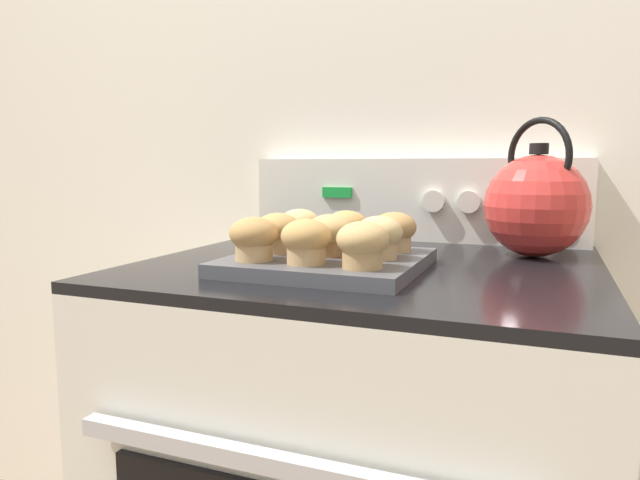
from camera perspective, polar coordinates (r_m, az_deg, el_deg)
wall_back at (r=1.37m, az=9.84°, el=12.50°), size 8.00×0.05×2.40m
control_panel at (r=1.31m, az=9.30°, el=4.01°), size 0.75×0.07×0.18m
muffin_pan at (r=0.94m, az=0.82°, el=-2.23°), size 0.30×0.30×0.02m
muffin_r0_c0 at (r=0.89m, az=-6.64°, el=0.20°), size 0.08×0.08×0.07m
muffin_r0_c1 at (r=0.85m, az=-1.40°, el=-0.07°), size 0.08×0.08×0.07m
muffin_r0_c2 at (r=0.82m, az=4.27°, el=-0.40°), size 0.08×0.08×0.07m
muffin_r1_c0 at (r=0.96m, az=-4.23°, el=0.79°), size 0.08×0.08×0.07m
muffin_r1_c1 at (r=0.93m, az=0.96°, el=0.58°), size 0.08×0.08×0.07m
muffin_r1_c2 at (r=0.91m, az=5.90°, el=0.35°), size 0.08×0.08×0.07m
muffin_r2_c0 at (r=1.05m, az=-2.06°, el=1.33°), size 0.08×0.08×0.07m
muffin_r2_c1 at (r=1.01m, az=2.68°, el=1.12°), size 0.08×0.08×0.07m
muffin_r2_c2 at (r=0.98m, az=7.43°, el=0.89°), size 0.08×0.08×0.07m
tea_kettle at (r=1.13m, az=20.76°, el=3.41°), size 0.21×0.19×0.26m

